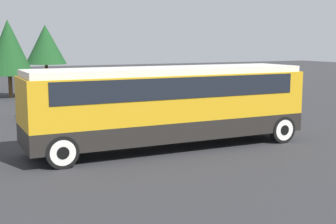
% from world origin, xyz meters
% --- Properties ---
extents(ground_plane, '(120.00, 120.00, 0.00)m').
position_xyz_m(ground_plane, '(0.00, 0.00, 0.00)').
color(ground_plane, '#2D2D30').
extents(tour_bus, '(10.29, 2.62, 2.94)m').
position_xyz_m(tour_bus, '(0.10, 0.00, 1.77)').
color(tour_bus, black).
rests_on(tour_bus, ground_plane).
extents(parked_car_near, '(4.21, 1.85, 1.50)m').
position_xyz_m(parked_car_near, '(4.58, 5.70, 0.73)').
color(parked_car_near, black).
rests_on(parked_car_near, ground_plane).
extents(parked_car_mid, '(4.50, 1.88, 1.39)m').
position_xyz_m(parked_car_mid, '(-1.56, 8.58, 0.69)').
color(parked_car_mid, '#2D5638').
rests_on(parked_car_mid, ground_plane).
extents(tree_left, '(3.53, 3.53, 5.30)m').
position_xyz_m(tree_left, '(0.97, 26.46, 3.60)').
color(tree_left, brown).
rests_on(tree_left, ground_plane).
extents(tree_center, '(3.23, 3.23, 5.35)m').
position_xyz_m(tree_center, '(-3.07, 18.78, 3.46)').
color(tree_center, brown).
rests_on(tree_center, ground_plane).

